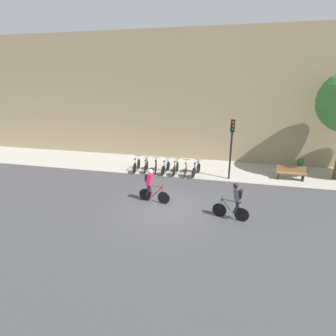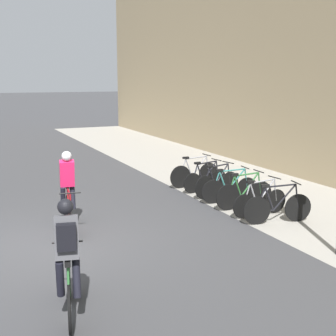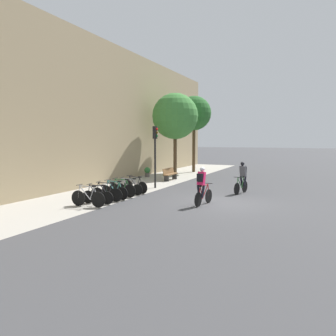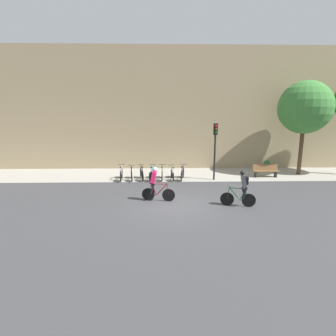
{
  "view_description": "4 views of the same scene",
  "coord_description": "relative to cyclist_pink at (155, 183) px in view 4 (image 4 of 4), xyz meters",
  "views": [
    {
      "loc": [
        2.76,
        -11.23,
        5.99
      ],
      "look_at": [
        -0.41,
        2.34,
        1.34
      ],
      "focal_mm": 28.0,
      "sensor_mm": 36.0,
      "label": 1
    },
    {
      "loc": [
        9.41,
        -1.57,
        3.39
      ],
      "look_at": [
        -0.11,
        2.8,
        1.35
      ],
      "focal_mm": 50.0,
      "sensor_mm": 36.0,
      "label": 2
    },
    {
      "loc": [
        -14.93,
        -4.08,
        3.04
      ],
      "look_at": [
        0.26,
        2.9,
        1.54
      ],
      "focal_mm": 35.0,
      "sensor_mm": 36.0,
      "label": 3
    },
    {
      "loc": [
        -0.56,
        -12.21,
        4.33
      ],
      "look_at": [
        -0.24,
        0.91,
        1.67
      ],
      "focal_mm": 28.0,
      "sensor_mm": 36.0,
      "label": 4
    }
  ],
  "objects": [
    {
      "name": "parked_bike_5",
      "position": [
        1.07,
        4.53,
        -0.57
      ],
      "size": [
        0.46,
        1.64,
        0.94
      ],
      "color": "black",
      "rests_on": "ground"
    },
    {
      "name": "building_facade",
      "position": [
        0.92,
        8.63,
        3.85
      ],
      "size": [
        44.0,
        0.6,
        9.59
      ],
      "primitive_type": "cube",
      "color": "#9E8966",
      "rests_on": "ground"
    },
    {
      "name": "street_tree_0",
      "position": [
        10.54,
        5.9,
        3.89
      ],
      "size": [
        3.72,
        3.72,
        6.72
      ],
      "color": "#4C3823",
      "rests_on": "ground"
    },
    {
      "name": "parked_bike_4",
      "position": [
        0.38,
        4.53,
        -0.54
      ],
      "size": [
        0.46,
        1.68,
        0.98
      ],
      "color": "black",
      "rests_on": "ground"
    },
    {
      "name": "bench",
      "position": [
        7.72,
        5.09,
        -0.47
      ],
      "size": [
        1.78,
        0.44,
        0.89
      ],
      "color": "brown",
      "rests_on": "ground"
    },
    {
      "name": "ground",
      "position": [
        0.92,
        -0.67,
        -0.95
      ],
      "size": [
        200.0,
        200.0,
        0.0
      ],
      "primitive_type": "plane",
      "color": "#3D3D3F"
    },
    {
      "name": "traffic_light_pole",
      "position": [
        3.9,
        4.36,
        1.68
      ],
      "size": [
        0.26,
        0.3,
        3.8
      ],
      "color": "black",
      "rests_on": "ground"
    },
    {
      "name": "cyclist_pink",
      "position": [
        0.0,
        0.0,
        0.0
      ],
      "size": [
        1.7,
        0.52,
        1.77
      ],
      "color": "black",
      "rests_on": "ground"
    },
    {
      "name": "parked_bike_1",
      "position": [
        -1.7,
        4.53,
        -0.56
      ],
      "size": [
        0.46,
        1.58,
        0.94
      ],
      "color": "black",
      "rests_on": "ground"
    },
    {
      "name": "parked_bike_3",
      "position": [
        -0.32,
        4.53,
        -0.55
      ],
      "size": [
        0.46,
        1.69,
        0.96
      ],
      "color": "black",
      "rests_on": "ground"
    },
    {
      "name": "cyclist_grey",
      "position": [
        4.18,
        -0.95,
        0.0
      ],
      "size": [
        1.64,
        0.57,
        1.77
      ],
      "color": "black",
      "rests_on": "ground"
    },
    {
      "name": "parked_bike_2",
      "position": [
        -1.01,
        4.53,
        -0.55
      ],
      "size": [
        0.5,
        1.62,
        0.97
      ],
      "color": "black",
      "rests_on": "ground"
    },
    {
      "name": "potted_plant",
      "position": [
        8.81,
        7.56,
        -0.51
      ],
      "size": [
        0.48,
        0.48,
        0.78
      ],
      "color": "#56514C",
      "rests_on": "ground"
    },
    {
      "name": "parked_bike_0",
      "position": [
        -2.4,
        4.53,
        -0.53
      ],
      "size": [
        0.46,
        1.75,
        0.99
      ],
      "color": "black",
      "rests_on": "ground"
    },
    {
      "name": "kerb_strip",
      "position": [
        0.92,
        6.08,
        -0.94
      ],
      "size": [
        44.0,
        4.5,
        0.01
      ],
      "primitive_type": "cube",
      "color": "#A39E93",
      "rests_on": "ground"
    },
    {
      "name": "parked_bike_6",
      "position": [
        1.77,
        4.53,
        -0.54
      ],
      "size": [
        0.5,
        1.7,
        0.97
      ],
      "color": "black",
      "rests_on": "ground"
    }
  ]
}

